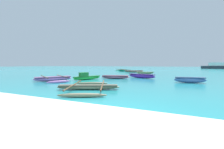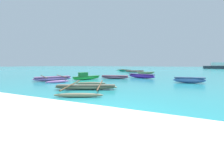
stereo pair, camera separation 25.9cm
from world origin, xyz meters
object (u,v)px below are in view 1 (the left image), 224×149
Objects in this scene: moored_boat_6 at (123,70)px; moored_boat_7 at (53,79)px; moored_boat_3 at (141,76)px; moored_boat_5 at (145,73)px; moored_boat_4 at (115,77)px; moored_boat_8 at (134,71)px; distant_ferry at (218,66)px; moored_boat_2 at (87,77)px; moored_boat_1 at (88,87)px; moored_boat_0 at (190,80)px.

moored_boat_7 is (0.81, -20.95, 0.01)m from moored_boat_6.
moored_boat_3 is 1.20× the size of moored_boat_5.
moored_boat_3 is 2.98m from moored_boat_4.
moored_boat_3 is at bearing -14.49° from moored_boat_7.
moored_boat_8 is 0.35× the size of distant_ferry.
moored_boat_6 is 4.40m from moored_boat_8.
moored_boat_7 is at bearing 157.41° from moored_boat_2.
moored_boat_5 reaches higher than moored_boat_1.
moored_boat_2 is 57.25m from distant_ferry.
moored_boat_0 reaches higher than moored_boat_6.
moored_boat_8 is (-1.87, 13.79, 0.01)m from moored_boat_4.
distant_ferry reaches higher than moored_boat_0.
moored_boat_2 is 11.98m from moored_boat_5.
moored_boat_4 is at bearing 74.51° from moored_boat_1.
distant_ferry is (20.93, 37.24, 0.72)m from moored_boat_8.
moored_boat_8 is (-8.80, 14.73, -0.05)m from moored_boat_0.
moored_boat_4 is 13.91m from moored_boat_8.
moored_boat_5 is at bearing -113.16° from distant_ferry.
moored_boat_3 is 0.76× the size of moored_boat_7.
moored_boat_1 is at bearing -139.60° from moored_boat_0.
moored_boat_6 is at bearing 91.37° from moored_boat_4.
moored_boat_3 is at bearing -94.43° from moored_boat_8.
distant_ferry is (16.71, 49.20, 0.68)m from moored_boat_3.
moored_boat_3 reaches higher than moored_boat_6.
distant_ferry reaches higher than moored_boat_7.
moored_boat_0 is 8.36m from moored_boat_1.
moored_boat_1 is 1.65× the size of moored_boat_4.
moored_boat_7 is (-11.31, -3.32, -0.05)m from moored_boat_0.
moored_boat_2 is 3.05m from moored_boat_4.
moored_boat_8 is at bearing 81.82° from moored_boat_4.
moored_boat_2 reaches higher than moored_boat_6.
moored_boat_5 is 0.63× the size of moored_boat_7.
moored_boat_4 is at bearing -121.11° from moored_boat_3.
moored_boat_1 is 1.10× the size of moored_boat_6.
moored_boat_7 is (-2.19, -2.14, -0.05)m from moored_boat_2.
moored_boat_1 is at bearing -123.03° from moored_boat_6.
moored_boat_1 is 0.48× the size of distant_ferry.
moored_boat_8 reaches higher than moored_boat_5.
moored_boat_8 is at bearing 114.40° from moored_boat_0.
moored_boat_0 reaches higher than moored_boat_3.
moored_boat_0 is 53.37m from distant_ferry.
moored_boat_2 is 0.66× the size of moored_boat_6.
moored_boat_8 is at bearing 81.65° from moored_boat_5.
moored_boat_5 is 0.76× the size of moored_boat_8.
moored_boat_3 is at bearing -124.87° from moored_boat_5.
moored_boat_8 is (-3.10, 4.44, 0.02)m from moored_boat_5.
moored_boat_6 reaches higher than moored_boat_8.
moored_boat_5 is at bearing 112.52° from moored_boat_0.
moored_boat_0 is at bearing -23.66° from moored_boat_4.
distant_ferry is (24.24, 34.34, 0.73)m from moored_boat_6.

